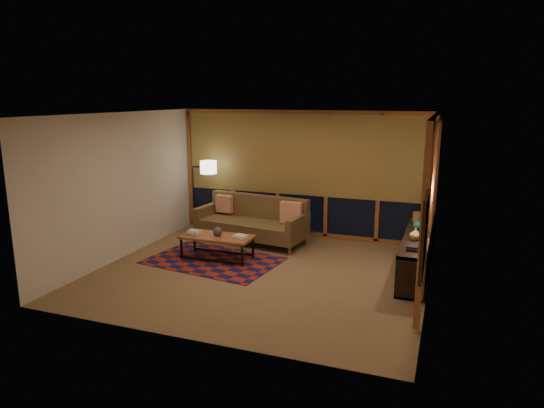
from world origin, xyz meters
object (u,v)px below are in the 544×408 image
(sofa, at_px, (251,221))
(coffee_table, at_px, (217,247))
(bookshelf, at_px, (415,253))
(floor_lamp, at_px, (194,196))

(sofa, distance_m, coffee_table, 1.23)
(coffee_table, xyz_separation_m, bookshelf, (3.52, 0.58, 0.11))
(bookshelf, bearing_deg, coffee_table, -170.56)
(coffee_table, height_order, bookshelf, bookshelf)
(floor_lamp, height_order, bookshelf, floor_lamp)
(sofa, relative_size, bookshelf, 0.86)
(sofa, relative_size, floor_lamp, 1.40)
(floor_lamp, relative_size, bookshelf, 0.61)
(coffee_table, distance_m, bookshelf, 3.57)
(floor_lamp, bearing_deg, coffee_table, -53.54)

